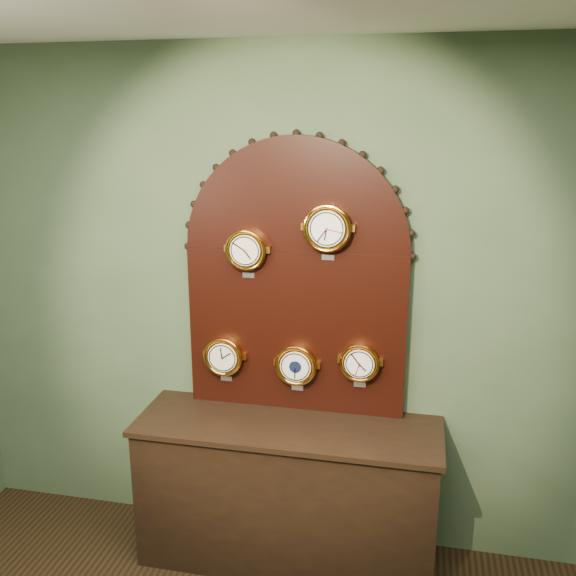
% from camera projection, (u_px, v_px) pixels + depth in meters
% --- Properties ---
extents(wall_back, '(4.00, 0.00, 4.00)m').
position_uv_depth(wall_back, '(297.00, 308.00, 3.46)').
color(wall_back, '#40553A').
rests_on(wall_back, ground).
extents(shop_counter, '(1.60, 0.50, 0.80)m').
position_uv_depth(shop_counter, '(287.00, 494.00, 3.47)').
color(shop_counter, black).
rests_on(shop_counter, ground_plane).
extents(display_board, '(1.26, 0.06, 1.53)m').
position_uv_depth(display_board, '(296.00, 270.00, 3.35)').
color(display_board, black).
rests_on(display_board, shop_counter).
extents(roman_clock, '(0.22, 0.08, 0.27)m').
position_uv_depth(roman_clock, '(246.00, 250.00, 3.31)').
color(roman_clock, orange).
rests_on(roman_clock, display_board).
extents(arabic_clock, '(0.25, 0.08, 0.30)m').
position_uv_depth(arabic_clock, '(328.00, 228.00, 3.18)').
color(arabic_clock, orange).
rests_on(arabic_clock, display_board).
extents(hygrometer, '(0.22, 0.08, 0.27)m').
position_uv_depth(hygrometer, '(224.00, 356.00, 3.50)').
color(hygrometer, orange).
rests_on(hygrometer, display_board).
extents(barometer, '(0.23, 0.08, 0.28)m').
position_uv_depth(barometer, '(296.00, 365.00, 3.42)').
color(barometer, orange).
rests_on(barometer, display_board).
extents(tide_clock, '(0.21, 0.08, 0.26)m').
position_uv_depth(tide_clock, '(360.00, 362.00, 3.34)').
color(tide_clock, orange).
rests_on(tide_clock, display_board).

